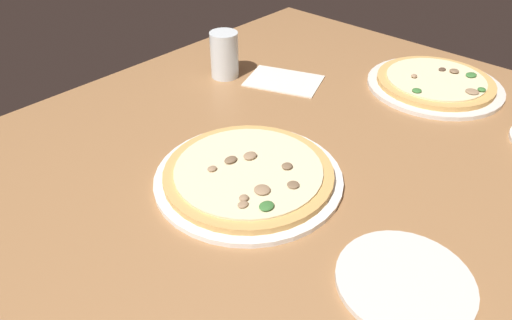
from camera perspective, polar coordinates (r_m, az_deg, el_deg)
name	(u,v)px	position (r cm, az deg, el deg)	size (l,w,h in cm)	color
dining_table	(263,175)	(90.65, 0.85, -1.81)	(150.00, 110.00, 4.00)	#996B42
pizza_main	(249,175)	(85.46, -0.89, -1.78)	(33.96, 33.96, 3.36)	white
pizza_side	(435,83)	(124.19, 20.65, 8.61)	(31.94, 31.94, 3.38)	silver
water_glass	(224,58)	(120.95, -3.80, 12.11)	(6.96, 6.96, 11.36)	silver
side_plate	(405,281)	(71.99, 17.40, -13.72)	(19.50, 19.50, 0.90)	silver
paper_menu	(284,81)	(120.03, 3.35, 9.45)	(12.45, 17.84, 0.30)	silver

